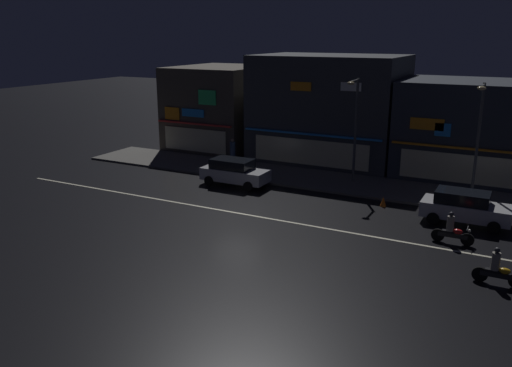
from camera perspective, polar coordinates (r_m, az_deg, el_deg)
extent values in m
plane|color=black|center=(28.45, -2.10, -3.22)|extent=(140.00, 140.00, 0.00)
cube|color=beige|center=(28.45, -2.10, -3.21)|extent=(30.71, 0.16, 0.01)
cube|color=#5B5954|center=(35.40, 4.39, 0.72)|extent=(32.33, 4.67, 0.14)
cube|color=#2D333D|center=(38.07, 21.77, 5.53)|extent=(8.40, 7.11, 6.40)
cube|color=orange|center=(34.58, 20.98, 3.65)|extent=(7.98, 0.24, 0.12)
cube|color=#268CF2|center=(34.56, 19.60, 5.51)|extent=(0.95, 0.08, 0.81)
cube|color=orange|center=(34.66, 18.05, 6.15)|extent=(2.06, 0.08, 0.73)
cube|color=beige|center=(34.91, 20.79, 1.58)|extent=(6.72, 0.06, 1.80)
cube|color=#4C443A|center=(44.88, -3.67, 8.27)|extent=(7.05, 8.43, 6.75)
cube|color=red|center=(41.39, -6.77, 6.46)|extent=(6.70, 0.24, 0.12)
cube|color=orange|center=(42.52, -9.08, 7.52)|extent=(1.37, 0.08, 0.98)
cube|color=#33E572|center=(40.46, -5.33, 9.27)|extent=(1.54, 0.08, 1.12)
cube|color=#268CF2|center=(41.36, -6.86, 7.61)|extent=(2.00, 0.08, 0.61)
cube|color=beige|center=(41.67, -6.66, 4.71)|extent=(5.64, 0.06, 1.80)
cube|color=#383A3F|center=(40.15, 7.94, 8.05)|extent=(10.65, 7.28, 7.85)
cube|color=#268CF2|center=(36.88, 5.87, 5.34)|extent=(10.12, 0.24, 0.12)
cube|color=white|center=(35.55, 10.26, 10.29)|extent=(1.39, 0.08, 0.56)
cube|color=orange|center=(36.78, 4.89, 10.45)|extent=(1.52, 0.08, 0.61)
cube|color=beige|center=(37.19, 5.85, 3.38)|extent=(8.52, 0.06, 1.80)
cylinder|color=#47494C|center=(33.82, 10.73, 5.59)|extent=(0.16, 0.16, 6.56)
cube|color=#47494C|center=(32.74, 10.65, 10.88)|extent=(0.10, 1.40, 0.10)
ellipsoid|color=#F9E099|center=(32.08, 10.27, 10.66)|extent=(0.44, 0.32, 0.20)
cylinder|color=#47494C|center=(31.60, 22.89, 4.00)|extent=(0.16, 0.16, 6.68)
cube|color=#47494C|center=(30.47, 23.42, 9.73)|extent=(0.10, 1.40, 0.10)
ellipsoid|color=#F9E099|center=(29.78, 23.29, 9.48)|extent=(0.44, 0.32, 0.20)
cylinder|color=#334766|center=(38.49, -2.55, 3.34)|extent=(0.40, 0.40, 1.62)
sphere|color=tan|center=(38.30, -2.56, 4.69)|extent=(0.22, 0.22, 0.22)
cube|color=silver|center=(33.54, -2.27, 0.99)|extent=(4.30, 1.78, 0.76)
cube|color=black|center=(33.47, -2.60, 2.16)|extent=(2.58, 1.57, 0.60)
cube|color=#F9F2CC|center=(33.07, 1.42, 0.96)|extent=(0.08, 0.20, 0.12)
cube|color=#F9F2CC|center=(32.03, 0.47, 0.47)|extent=(0.08, 0.20, 0.12)
cylinder|color=black|center=(33.74, 0.58, 0.43)|extent=(0.62, 0.20, 0.62)
cylinder|color=black|center=(32.23, -0.86, -0.32)|extent=(0.62, 0.20, 0.62)
cylinder|color=black|center=(35.07, -3.56, 1.00)|extent=(0.62, 0.20, 0.62)
cylinder|color=black|center=(33.62, -5.12, 0.30)|extent=(0.62, 0.20, 0.62)
cube|color=silver|center=(28.76, 21.79, -2.73)|extent=(4.30, 1.78, 0.76)
cube|color=black|center=(28.58, 21.50, -1.38)|extent=(2.58, 1.57, 0.60)
cube|color=#F9F2CC|center=(29.22, 26.04, -2.73)|extent=(0.08, 0.20, 0.12)
cube|color=#F9F2CC|center=(28.07, 25.94, -3.45)|extent=(0.08, 0.20, 0.12)
cylinder|color=black|center=(29.65, 24.62, -3.28)|extent=(0.62, 0.20, 0.62)
cylinder|color=black|center=(27.96, 24.39, -4.37)|extent=(0.62, 0.20, 0.62)
cylinder|color=black|center=(29.86, 19.21, -2.57)|extent=(0.62, 0.20, 0.62)
cylinder|color=black|center=(28.18, 18.65, -3.60)|extent=(0.62, 0.20, 0.62)
cylinder|color=black|center=(22.56, 23.10, -9.03)|extent=(0.60, 0.10, 0.60)
cube|color=black|center=(22.50, 24.79, -9.02)|extent=(1.30, 0.14, 0.20)
ellipsoid|color=gold|center=(22.41, 25.37, -8.57)|extent=(0.44, 0.26, 0.24)
cube|color=black|center=(22.44, 24.32, -8.60)|extent=(0.56, 0.22, 0.10)
cylinder|color=gray|center=(22.29, 24.57, -7.68)|extent=(0.32, 0.32, 0.70)
sphere|color=#333338|center=(22.12, 24.70, -6.58)|extent=(0.22, 0.22, 0.22)
cylinder|color=black|center=(25.90, 21.95, -5.68)|extent=(0.60, 0.08, 0.60)
cylinder|color=black|center=(26.02, 19.11, -5.29)|extent=(0.60, 0.10, 0.60)
cube|color=black|center=(25.92, 20.55, -5.28)|extent=(1.30, 0.14, 0.20)
ellipsoid|color=red|center=(25.83, 21.03, -4.89)|extent=(0.44, 0.26, 0.24)
cube|color=black|center=(25.89, 20.14, -4.91)|extent=(0.56, 0.22, 0.10)
cylinder|color=slate|center=(25.72, 21.97, -4.53)|extent=(0.03, 0.60, 0.03)
sphere|color=white|center=(25.74, 22.14, -4.76)|extent=(0.14, 0.14, 0.14)
cylinder|color=gray|center=(25.75, 20.34, -4.10)|extent=(0.32, 0.32, 0.70)
sphere|color=#333338|center=(25.60, 20.43, -3.13)|extent=(0.22, 0.22, 0.22)
cone|color=orange|center=(30.29, 13.64, -1.93)|extent=(0.36, 0.36, 0.55)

